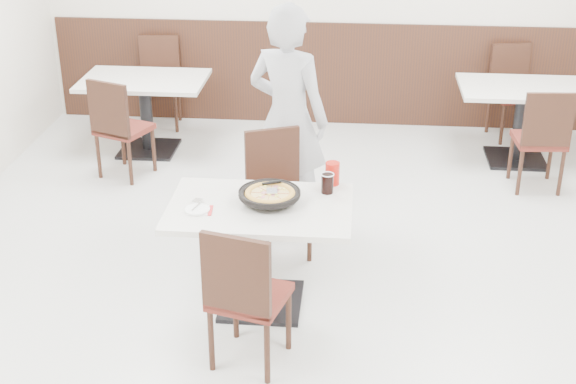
# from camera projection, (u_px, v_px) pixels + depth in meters

# --- Properties ---
(floor) EXTENTS (7.00, 7.00, 0.00)m
(floor) POSITION_uv_depth(u_px,v_px,m) (305.00, 291.00, 5.68)
(floor) COLOR beige
(floor) RESTS_ON ground
(wainscot_back) EXTENTS (5.90, 0.03, 1.10)m
(wainscot_back) POSITION_uv_depth(u_px,v_px,m) (328.00, 74.00, 8.58)
(wainscot_back) COLOR black
(wainscot_back) RESTS_ON floor
(main_table) EXTENTS (1.25, 0.87, 0.75)m
(main_table) POSITION_uv_depth(u_px,v_px,m) (261.00, 256.00, 5.38)
(main_table) COLOR beige
(main_table) RESTS_ON floor
(chair_near) EXTENTS (0.52, 0.52, 0.95)m
(chair_near) POSITION_uv_depth(u_px,v_px,m) (250.00, 293.00, 4.77)
(chair_near) COLOR black
(chair_near) RESTS_ON floor
(chair_far) EXTENTS (0.55, 0.55, 0.95)m
(chair_far) POSITION_uv_depth(u_px,v_px,m) (280.00, 197.00, 5.98)
(chair_far) COLOR black
(chair_far) RESTS_ON floor
(trivet) EXTENTS (0.13, 0.13, 0.04)m
(trivet) POSITION_uv_depth(u_px,v_px,m) (279.00, 198.00, 5.29)
(trivet) COLOR black
(trivet) RESTS_ON main_table
(pizza_pan) EXTENTS (0.35, 0.35, 0.01)m
(pizza_pan) POSITION_uv_depth(u_px,v_px,m) (269.00, 197.00, 5.24)
(pizza_pan) COLOR black
(pizza_pan) RESTS_ON trivet
(pizza) EXTENTS (0.36, 0.36, 0.02)m
(pizza) POSITION_uv_depth(u_px,v_px,m) (270.00, 196.00, 5.21)
(pizza) COLOR #BD8E39
(pizza) RESTS_ON pizza_pan
(pizza_server) EXTENTS (0.08, 0.10, 0.00)m
(pizza_server) POSITION_uv_depth(u_px,v_px,m) (272.00, 191.00, 5.21)
(pizza_server) COLOR white
(pizza_server) RESTS_ON pizza
(napkin) EXTENTS (0.16, 0.16, 0.00)m
(napkin) POSITION_uv_depth(u_px,v_px,m) (199.00, 210.00, 5.16)
(napkin) COLOR silver
(napkin) RESTS_ON main_table
(side_plate) EXTENTS (0.17, 0.17, 0.01)m
(side_plate) POSITION_uv_depth(u_px,v_px,m) (197.00, 210.00, 5.15)
(side_plate) COLOR white
(side_plate) RESTS_ON napkin
(fork) EXTENTS (0.05, 0.15, 0.00)m
(fork) POSITION_uv_depth(u_px,v_px,m) (197.00, 206.00, 5.18)
(fork) COLOR white
(fork) RESTS_ON side_plate
(cola_glass) EXTENTS (0.09, 0.09, 0.13)m
(cola_glass) POSITION_uv_depth(u_px,v_px,m) (327.00, 184.00, 5.37)
(cola_glass) COLOR black
(cola_glass) RESTS_ON main_table
(red_cup) EXTENTS (0.10, 0.10, 0.16)m
(red_cup) POSITION_uv_depth(u_px,v_px,m) (332.00, 173.00, 5.49)
(red_cup) COLOR #AD140A
(red_cup) RESTS_ON main_table
(diner_person) EXTENTS (0.78, 0.65, 1.82)m
(diner_person) POSITION_uv_depth(u_px,v_px,m) (288.00, 119.00, 6.25)
(diner_person) COLOR silver
(diner_person) RESTS_ON floor
(bg_table_left) EXTENTS (1.24, 0.85, 0.75)m
(bg_table_left) POSITION_uv_depth(u_px,v_px,m) (146.00, 115.00, 7.91)
(bg_table_left) COLOR beige
(bg_table_left) RESTS_ON floor
(bg_chair_left_near) EXTENTS (0.55, 0.55, 0.95)m
(bg_chair_left_near) POSITION_uv_depth(u_px,v_px,m) (124.00, 127.00, 7.33)
(bg_chair_left_near) COLOR black
(bg_chair_left_near) RESTS_ON floor
(bg_chair_left_far) EXTENTS (0.47, 0.47, 0.95)m
(bg_chair_left_far) POSITION_uv_depth(u_px,v_px,m) (159.00, 84.00, 8.50)
(bg_chair_left_far) COLOR black
(bg_chair_left_far) RESTS_ON floor
(bg_table_right) EXTENTS (1.29, 0.94, 0.75)m
(bg_table_right) POSITION_uv_depth(u_px,v_px,m) (520.00, 124.00, 7.68)
(bg_table_right) COLOR beige
(bg_table_right) RESTS_ON floor
(bg_chair_right_near) EXTENTS (0.45, 0.45, 0.95)m
(bg_chair_right_near) POSITION_uv_depth(u_px,v_px,m) (539.00, 138.00, 7.08)
(bg_chair_right_near) COLOR black
(bg_chair_right_near) RESTS_ON floor
(bg_chair_right_far) EXTENTS (0.52, 0.52, 0.95)m
(bg_chair_right_far) POSITION_uv_depth(u_px,v_px,m) (514.00, 94.00, 8.21)
(bg_chair_right_far) COLOR black
(bg_chair_right_far) RESTS_ON floor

